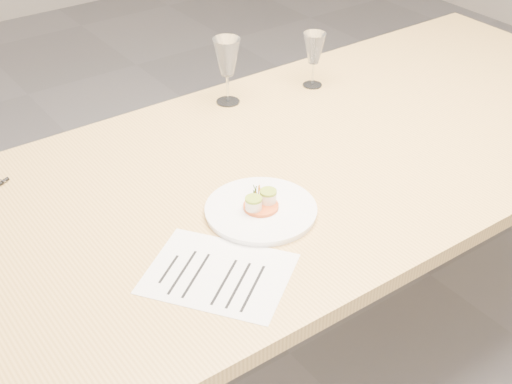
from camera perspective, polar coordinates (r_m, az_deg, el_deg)
ground at (r=2.40m, az=2.72°, el=-12.77°), size 7.00×7.00×0.00m
dining_table at (r=1.95m, az=3.26°, el=1.01°), size 2.40×1.00×0.75m
dinner_plate at (r=1.70m, az=0.41°, el=-1.38°), size 0.27×0.27×0.07m
recipe_sheet at (r=1.53m, az=-3.04°, el=-6.54°), size 0.36×0.38×0.00m
wine_glass_1 at (r=2.14m, az=-2.34°, el=10.62°), size 0.08×0.08×0.21m
wine_glass_2 at (r=2.26m, az=4.67°, el=11.29°), size 0.07×0.07×0.18m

